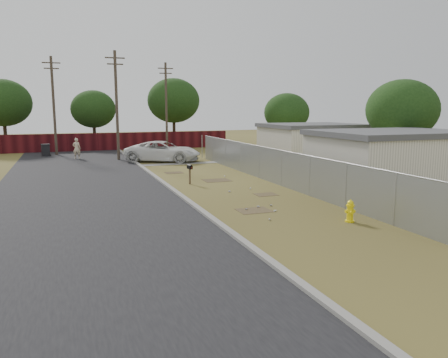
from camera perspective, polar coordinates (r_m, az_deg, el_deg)
name	(u,v)px	position (r m, az deg, el deg)	size (l,w,h in m)	color
ground	(230,189)	(23.58, 0.77, -1.35)	(120.00, 120.00, 0.00)	olive
street	(91,174)	(30.05, -17.02, 0.58)	(15.10, 60.00, 0.12)	black
chainlink_fence	(274,169)	(25.62, 6.49, 1.25)	(0.10, 27.06, 2.02)	#989AA0
privacy_fence	(88,142)	(46.83, -17.35, 4.62)	(30.00, 0.12, 1.80)	#4D1015
utility_poles	(115,104)	(42.57, -14.11, 9.46)	(12.60, 8.24, 9.00)	#443A2D
houses	(347,150)	(30.74, 15.79, 3.72)	(9.30, 17.24, 3.10)	white
horizon_trees	(156,105)	(46.12, -8.85, 9.50)	(33.32, 31.94, 7.78)	#382919
fire_hydrant	(350,211)	(17.48, 16.15, -4.08)	(0.42, 0.43, 0.89)	yellow
mailbox	(190,169)	(25.09, -4.50, 1.36)	(0.24, 0.50, 1.15)	brown
pickup_truck	(163,151)	(36.06, -7.96, 3.60)	(2.79, 6.04, 1.68)	white
pedestrian	(77,148)	(39.73, -18.69, 3.80)	(0.65, 0.43, 1.79)	#CAB694
trash_bin	(46,150)	(43.02, -22.28, 3.54)	(0.85, 0.84, 1.11)	black
scattered_litter	(251,199)	(20.97, 3.51, -2.59)	(2.43, 11.07, 0.07)	silver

